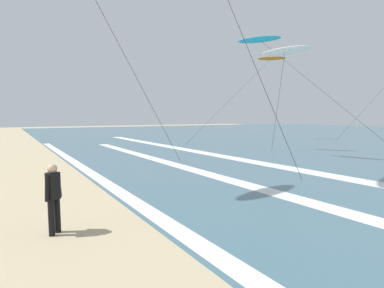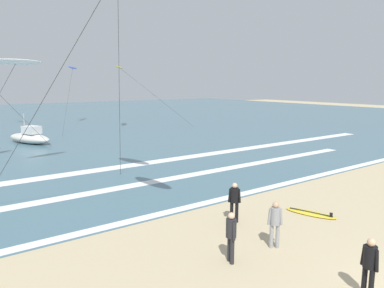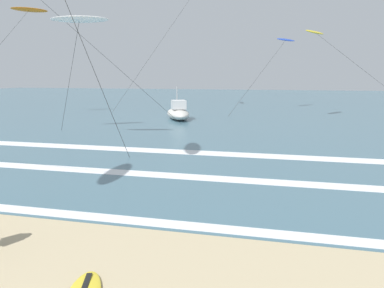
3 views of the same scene
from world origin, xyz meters
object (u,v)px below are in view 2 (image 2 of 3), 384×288
surfer_mid_group (234,199)px  kite_blue_distant_low (73,68)px  surfer_left_near (370,262)px  surfer_left_far (231,233)px  kite_yellow_distant_high (120,68)px  surfer_foreground_main (275,220)px  offshore_boat (30,137)px  surfboard_foreground_flat (311,213)px  kite_white_mid_center (16,62)px

surfer_mid_group → kite_blue_distant_low: bearing=81.5°
surfer_left_near → surfer_left_far: size_ratio=1.00×
surfer_left_far → kite_yellow_distant_high: size_ratio=0.16×
surfer_foreground_main → kite_yellow_distant_high: bearing=74.6°
offshore_boat → surfboard_foreground_flat: bearing=-77.4°
surfer_foreground_main → kite_yellow_distant_high: (8.62, 31.22, 6.18)m
surfer_mid_group → kite_white_mid_center: 15.70m
surfer_mid_group → offshore_boat: bearing=96.1°
surfboard_foreground_flat → kite_blue_distant_low: kite_blue_distant_low is taller
surfer_left_far → kite_yellow_distant_high: (10.45, 31.12, 6.18)m
surfer_left_far → kite_white_mid_center: size_ratio=0.23×
surfer_foreground_main → kite_blue_distant_low: 41.39m
surfer_mid_group → kite_white_mid_center: bearing=110.3°
kite_blue_distant_low → kite_yellow_distant_high: bearing=-74.7°
kite_white_mid_center → kite_yellow_distant_high: kite_yellow_distant_high is taller
offshore_boat → kite_white_mid_center: bearing=-102.6°
surfer_left_far → kite_blue_distant_low: 41.60m
offshore_boat → surfer_left_near: bearing=-86.2°
surfboard_foreground_flat → kite_yellow_distant_high: bearing=80.5°
surfer_left_near → surfer_foreground_main: same height
surfer_left_far → kite_yellow_distant_high: 33.41m
surfer_left_far → surfer_foreground_main: (1.84, -0.10, 0.00)m
kite_blue_distant_low → surfer_foreground_main: bearing=-98.6°
surfer_foreground_main → surfboard_foreground_flat: size_ratio=0.73×
kite_yellow_distant_high → offshore_boat: size_ratio=1.81×
kite_blue_distant_low → surfer_left_near: bearing=-98.2°
surfboard_foreground_flat → kite_white_mid_center: bearing=118.9°
surfer_foreground_main → surfer_left_near: bearing=-93.3°
kite_blue_distant_low → offshore_boat: 17.09m
kite_white_mid_center → surfer_left_far: bearing=-80.0°
surfer_foreground_main → surfboard_foreground_flat: 3.90m
surfer_left_far → surfer_left_near: bearing=-64.0°
kite_white_mid_center → kite_blue_distant_low: (10.77, 24.26, 0.71)m
surfboard_foreground_flat → surfer_foreground_main: bearing=-161.5°
offshore_boat → kite_yellow_distant_high: bearing=20.7°
surfer_left_near → kite_white_mid_center: size_ratio=0.23×
surfer_left_near → kite_yellow_distant_high: kite_yellow_distant_high is taller
surfer_left_near → surfboard_foreground_flat: (3.78, 4.48, -0.91)m
surfer_foreground_main → kite_white_mid_center: size_ratio=0.23×
surfer_mid_group → surfboard_foreground_flat: bearing=-21.1°
kite_white_mid_center → offshore_boat: (2.45, 10.97, -6.08)m
surfer_mid_group → surfboard_foreground_flat: (3.19, -1.23, -0.91)m
surfboard_foreground_flat → surfer_left_near: bearing=-130.2°
surfer_foreground_main → offshore_boat: size_ratio=0.29×
surfboard_foreground_flat → kite_yellow_distant_high: (5.02, 30.02, 7.09)m
kite_blue_distant_low → offshore_boat: size_ratio=2.17×
kite_yellow_distant_high → offshore_boat: (-10.83, -4.08, -6.59)m
surfboard_foreground_flat → kite_yellow_distant_high: size_ratio=0.22×
surfer_left_near → surfer_foreground_main: 3.28m
surfer_left_far → surfer_foreground_main: size_ratio=1.00×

